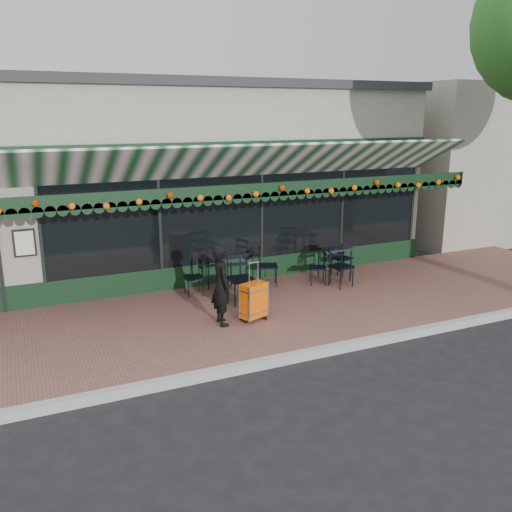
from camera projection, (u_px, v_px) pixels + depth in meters
name	position (u px, v px, depth m)	size (l,w,h in m)	color
ground	(285.00, 361.00, 8.91)	(80.00, 80.00, 0.00)	black
sidewalk	(239.00, 316.00, 10.66)	(18.00, 4.00, 0.15)	brown
curb	(287.00, 358.00, 8.82)	(18.00, 0.16, 0.15)	#9E9E99
restaurant_building	(159.00, 175.00, 15.24)	(12.00, 9.60, 4.50)	gray
neighbor_building_right	(494.00, 155.00, 20.52)	(12.00, 8.00, 4.80)	#9E988B
woman	(221.00, 285.00, 9.90)	(0.55, 0.36, 1.51)	black
suitcase	(254.00, 301.00, 10.18)	(0.56, 0.43, 1.13)	#F15A07
cafe_table_a	(335.00, 250.00, 12.59)	(0.65, 0.65, 0.80)	black
cafe_table_b	(224.00, 260.00, 11.74)	(0.65, 0.65, 0.80)	black
chair_a_left	(318.00, 268.00, 12.34)	(0.38, 0.38, 0.75)	black
chair_a_right	(342.00, 258.00, 13.04)	(0.41, 0.41, 0.81)	black
chair_a_front	(341.00, 267.00, 12.14)	(0.46, 0.46, 0.92)	black
chair_b_left	(194.00, 278.00, 11.58)	(0.39, 0.39, 0.78)	black
chair_b_right	(268.00, 266.00, 12.25)	(0.44, 0.44, 0.88)	black
chair_b_front	(241.00, 279.00, 11.07)	(0.51, 0.51, 1.01)	black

